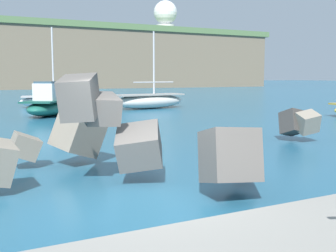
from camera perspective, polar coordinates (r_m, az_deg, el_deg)
name	(u,v)px	position (r m, az deg, el deg)	size (l,w,h in m)	color
ground_plane	(144,204)	(8.14, -3.24, -10.51)	(400.00, 400.00, 0.00)	#235B7A
boat_near_centre	(50,104)	(27.05, -15.80, 2.84)	(4.60, 5.52, 2.12)	#1E6656
boat_mid_left	(50,101)	(34.34, -15.84, 3.34)	(4.79, 2.66, 6.22)	white
boat_far_centre	(149,101)	(31.62, -2.60, 3.46)	(6.15, 2.56, 5.76)	beige
mooring_buoy_inner	(82,128)	(18.16, -11.66, -0.32)	(0.44, 0.44, 0.44)	#E54C1E
mooring_buoy_middle	(65,106)	(32.44, -13.84, 2.68)	(0.44, 0.44, 0.44)	silver
headland_bluff	(47,58)	(100.63, -16.10, 8.87)	(98.45, 36.59, 13.11)	#756651
radar_dome	(165,17)	(117.21, -0.35, 14.66)	(6.39, 6.39, 9.72)	silver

